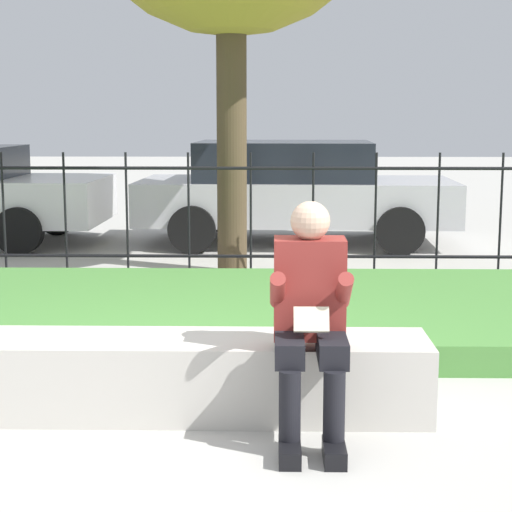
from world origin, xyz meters
name	(u,v)px	position (x,y,z in m)	size (l,w,h in m)	color
ground_plane	(179,413)	(0.00, 0.00, 0.00)	(60.00, 60.00, 0.00)	#B2AFA8
stone_bench	(185,380)	(0.04, 0.00, 0.20)	(2.77, 0.54, 0.45)	beige
person_seated_reader	(310,311)	(0.73, -0.30, 0.68)	(0.42, 0.73, 1.25)	black
grass_berm	(207,312)	(0.00, 2.11, 0.11)	(9.56, 2.81, 0.21)	#4C893D
iron_fence	(220,214)	(0.00, 3.92, 0.69)	(7.56, 0.03, 1.32)	black
car_parked_center	(293,190)	(0.80, 6.58, 0.71)	(4.16, 2.07, 1.34)	#B7B7BC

